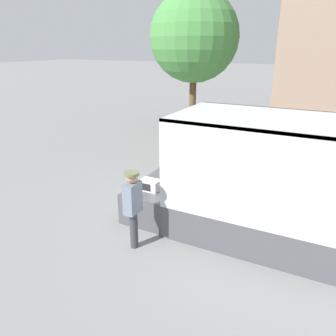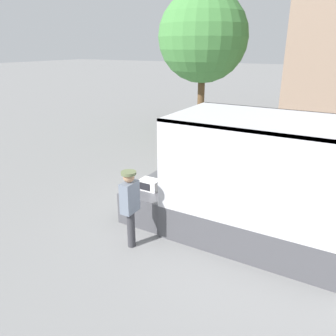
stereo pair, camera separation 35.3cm
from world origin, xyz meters
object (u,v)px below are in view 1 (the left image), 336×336
object	(u,v)px
box_truck	(334,215)
microwave	(150,185)
worker_person	(133,202)
street_tree	(194,37)
portable_generator	(175,170)

from	to	relation	value
box_truck	microwave	size ratio (longest dim) A/B	12.48
box_truck	worker_person	world-z (taller)	box_truck
worker_person	street_tree	world-z (taller)	street_tree
worker_person	street_tree	distance (m)	11.94
street_tree	microwave	bearing A→B (deg)	-72.96
microwave	worker_person	size ratio (longest dim) A/B	0.27
portable_generator	street_tree	world-z (taller)	street_tree
box_truck	worker_person	size ratio (longest dim) A/B	3.39
box_truck	portable_generator	world-z (taller)	box_truck
portable_generator	microwave	bearing A→B (deg)	-100.33
worker_person	portable_generator	bearing A→B (deg)	93.54
box_truck	microwave	world-z (taller)	box_truck
microwave	portable_generator	world-z (taller)	portable_generator
microwave	worker_person	xyz separation A→B (m)	(0.34, -1.33, 0.18)
portable_generator	worker_person	xyz separation A→B (m)	(0.15, -2.39, 0.08)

